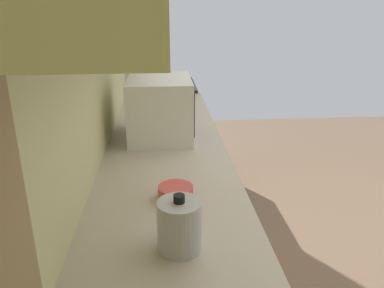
{
  "coord_description": "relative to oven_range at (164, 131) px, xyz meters",
  "views": [
    {
      "loc": [
        -1.89,
        1.31,
        1.61
      ],
      "look_at": [
        -0.74,
        1.22,
        1.18
      ],
      "focal_mm": 35.2,
      "sensor_mm": 36.0,
      "label": 1
    }
  ],
  "objects": [
    {
      "name": "ground_plane",
      "position": [
        -1.57,
        -1.3,
        -0.47
      ],
      "size": [
        6.85,
        6.85,
        0.0
      ],
      "primitive_type": "plane",
      "color": "brown"
    },
    {
      "name": "wall_back",
      "position": [
        -1.57,
        0.37,
        0.88
      ],
      "size": [
        4.4,
        0.12,
        2.71
      ],
      "primitive_type": "cube",
      "color": "beige",
      "rests_on": "ground_plane"
    },
    {
      "name": "counter_run",
      "position": [
        -2.03,
        0.0,
        -0.01
      ],
      "size": [
        3.36,
        0.64,
        0.91
      ],
      "color": "beige",
      "rests_on": "ground_plane"
    },
    {
      "name": "oven_range",
      "position": [
        0.0,
        0.0,
        0.0
      ],
      "size": [
        0.71,
        0.63,
        1.09
      ],
      "color": "#B7BABF",
      "rests_on": "ground_plane"
    },
    {
      "name": "microwave",
      "position": [
        -1.43,
        0.02,
        0.61
      ],
      "size": [
        0.45,
        0.35,
        0.33
      ],
      "color": "white",
      "rests_on": "counter_run"
    },
    {
      "name": "bowl",
      "position": [
        -2.17,
        -0.03,
        0.47
      ],
      "size": [
        0.14,
        0.14,
        0.05
      ],
      "color": "#D84C47",
      "rests_on": "counter_run"
    },
    {
      "name": "kettle",
      "position": [
        -2.48,
        -0.03,
        0.52
      ],
      "size": [
        0.18,
        0.14,
        0.18
      ],
      "color": "#B7BABF",
      "rests_on": "counter_run"
    }
  ]
}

